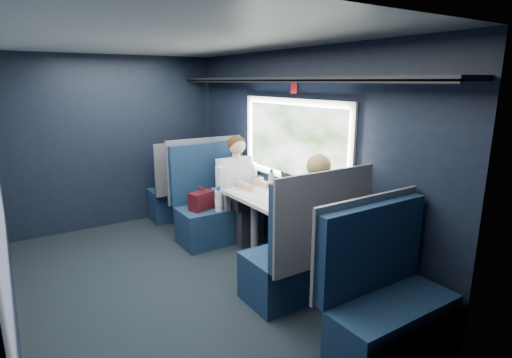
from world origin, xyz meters
TOP-DOWN VIEW (x-y plane):
  - ground at (0.00, 0.00)m, footprint 2.80×4.20m
  - room_shell at (0.02, 0.00)m, footprint 3.00×4.40m
  - table at (1.03, 0.00)m, footprint 0.62×1.00m
  - seat_bay_near at (0.84, 0.87)m, footprint 1.04×0.62m
  - seat_bay_far at (0.85, -0.87)m, footprint 1.04×0.62m
  - seat_row_front at (0.85, 1.80)m, footprint 1.04×0.51m
  - seat_row_back at (0.85, -1.80)m, footprint 1.04×0.51m
  - man at (1.10, 0.70)m, footprint 0.53×0.56m
  - woman at (1.10, -0.71)m, footprint 0.53×0.56m
  - papers at (1.08, -0.01)m, footprint 0.57×0.77m
  - laptop at (1.24, -0.05)m, footprint 0.30×0.37m
  - bottle_small at (1.24, 0.19)m, footprint 0.07×0.07m
  - cup at (1.25, 0.44)m, footprint 0.07×0.07m

SIDE VIEW (x-z plane):
  - ground at x=0.00m, z-range -0.01..0.00m
  - seat_row_front at x=0.85m, z-range -0.17..0.99m
  - seat_row_back at x=0.85m, z-range -0.17..0.99m
  - seat_bay_far at x=0.85m, z-range -0.22..1.04m
  - seat_bay_near at x=0.84m, z-range -0.21..1.05m
  - table at x=1.03m, z-range 0.29..1.03m
  - man at x=1.10m, z-range 0.06..1.38m
  - woman at x=1.10m, z-range 0.07..1.39m
  - papers at x=1.08m, z-range 0.74..0.75m
  - cup at x=1.25m, z-range 0.74..0.83m
  - laptop at x=1.24m, z-range 0.68..0.93m
  - bottle_small at x=1.24m, z-range 0.73..0.97m
  - room_shell at x=0.02m, z-range 0.28..2.68m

